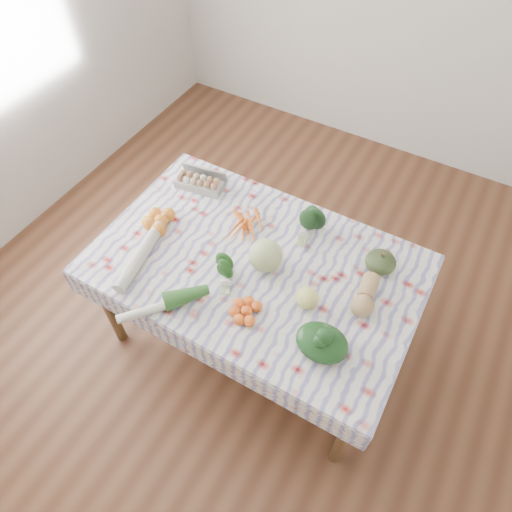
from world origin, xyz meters
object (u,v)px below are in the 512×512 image
Objects in this scene: cabbage at (266,255)px; egg_carton at (199,183)px; dining_table at (256,273)px; kabocha_squash at (380,262)px; butternut_squash at (366,295)px; grapefruit at (307,298)px.

egg_carton is at bearing 153.42° from cabbage.
kabocha_squash is at bearing 26.82° from dining_table.
kabocha_squash is (1.12, -0.03, 0.01)m from egg_carton.
egg_carton is 1.16m from butternut_squash.
cabbage reaches higher than egg_carton.
dining_table is 0.66m from egg_carton.
grapefruit is (-0.23, -0.38, 0.00)m from kabocha_squash.
cabbage is (0.61, -0.31, 0.05)m from egg_carton.
egg_carton is 0.99m from grapefruit.
grapefruit is (0.28, -0.10, -0.03)m from cabbage.
egg_carton is at bearing 178.26° from kabocha_squash.
butternut_squash is 0.28m from grapefruit.
butternut_squash is (0.01, -0.22, 0.00)m from kabocha_squash.
dining_table is 14.72× the size of grapefruit.
butternut_squash is (1.13, -0.26, 0.02)m from egg_carton.
butternut_squash is at bearing 6.00° from dining_table.
cabbage is at bearing 178.72° from butternut_squash.
cabbage is at bearing -36.39° from egg_carton.
butternut_squash reaches higher than egg_carton.
cabbage is 1.56× the size of grapefruit.
kabocha_squash is at bearing 59.13° from grapefruit.
kabocha_squash is 0.44m from grapefruit.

